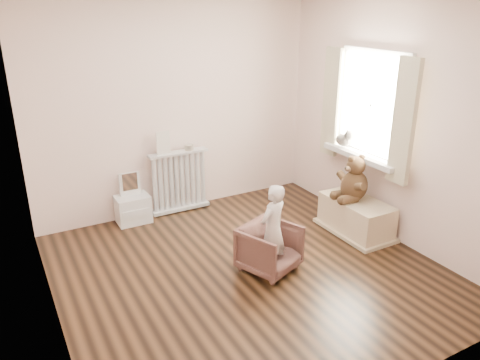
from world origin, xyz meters
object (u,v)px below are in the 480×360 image
radiator (180,182)px  plush_cat (344,138)px  toy_bench (356,216)px  teddy_bear (355,177)px  child (273,229)px  toy_vanity (132,201)px  armchair (269,248)px

radiator → plush_cat: 2.10m
toy_bench → teddy_bear: teddy_bear is taller
toy_bench → teddy_bear: 0.47m
child → plush_cat: bearing=-174.9°
radiator → plush_cat: bearing=-31.9°
radiator → plush_cat: size_ratio=3.07×
toy_bench → child: bearing=-168.7°
child → toy_bench: size_ratio=1.07×
toy_bench → plush_cat: size_ratio=3.27×
toy_vanity → toy_bench: toy_vanity is taller
toy_vanity → child: 1.99m
radiator → toy_bench: 2.21m
teddy_bear → plush_cat: size_ratio=2.01×
plush_cat → armchair: bearing=-133.2°
child → toy_vanity: bearing=-85.5°
armchair → child: 0.24m
child → toy_bench: child is taller
child → toy_bench: bearing=169.6°
radiator → toy_vanity: size_ratio=1.28×
toy_vanity → plush_cat: plush_cat is taller
radiator → armchair: 1.78m
radiator → armchair: bearing=-82.1°
radiator → toy_vanity: radiator is taller
child → teddy_bear: child is taller
armchair → plush_cat: bearing=3.5°
radiator → toy_vanity: bearing=-177.3°
toy_vanity → teddy_bear: size_ratio=1.19×
child → toy_bench: 1.38m
radiator → teddy_bear: bearing=-44.0°
toy_vanity → child: (0.87, -1.78, 0.20)m
radiator → teddy_bear: (1.55, -1.49, 0.28)m
toy_vanity → teddy_bear: teddy_bear is taller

